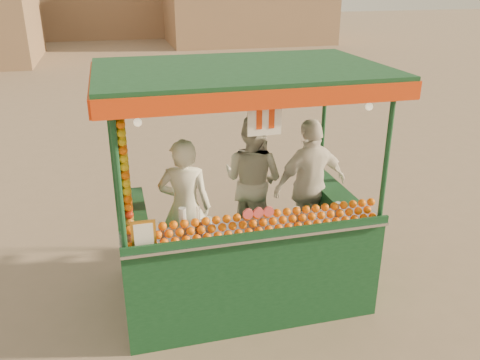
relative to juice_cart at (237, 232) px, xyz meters
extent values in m
plane|color=#776755|center=(-0.35, 0.19, -0.91)|extent=(90.00, 90.00, 0.00)
cube|color=#0F381C|center=(0.08, 0.14, -0.75)|extent=(2.83, 1.74, 0.33)
cylinder|color=black|center=(-0.90, 0.14, -0.72)|extent=(0.39, 0.11, 0.39)
cylinder|color=black|center=(1.06, 0.14, -0.72)|extent=(0.39, 0.11, 0.39)
cube|color=#0F381C|center=(0.08, -0.57, -0.15)|extent=(2.83, 0.33, 0.87)
cube|color=#0F381C|center=(-1.17, 0.25, -0.15)|extent=(0.33, 1.42, 0.87)
cube|color=#0F381C|center=(1.33, 0.25, -0.15)|extent=(0.33, 1.42, 0.87)
cube|color=#B2B2B7|center=(0.08, -0.53, 0.30)|extent=(2.83, 0.50, 0.03)
cylinder|color=#0F381C|center=(-1.28, -0.68, 1.05)|extent=(0.05, 0.05, 1.53)
cylinder|color=#0F381C|center=(1.44, -0.68, 1.05)|extent=(0.05, 0.05, 1.53)
cylinder|color=#0F381C|center=(-1.28, 0.96, 1.05)|extent=(0.05, 0.05, 1.53)
cylinder|color=#0F381C|center=(1.44, 0.96, 1.05)|extent=(0.05, 0.05, 1.53)
cube|color=#0F381C|center=(0.08, 0.14, 1.86)|extent=(3.05, 1.96, 0.09)
cube|color=red|center=(0.08, -0.84, 1.77)|extent=(3.05, 0.04, 0.17)
cube|color=red|center=(0.08, 1.12, 1.77)|extent=(3.05, 0.04, 0.17)
cube|color=red|center=(-1.45, 0.14, 1.77)|extent=(0.04, 1.96, 0.17)
cube|color=red|center=(1.60, 0.14, 1.77)|extent=(0.04, 1.96, 0.17)
cylinder|color=#EC4849|center=(0.06, -0.68, 0.57)|extent=(0.11, 0.03, 0.11)
cube|color=orange|center=(-1.10, -0.68, 0.47)|extent=(0.24, 0.02, 0.31)
cube|color=white|center=(0.08, -0.75, 1.57)|extent=(0.33, 0.02, 0.33)
sphere|color=#FFE5B2|center=(-1.06, -0.60, 1.57)|extent=(0.08, 0.08, 0.08)
sphere|color=#FFE5B2|center=(1.22, -0.60, 1.57)|extent=(0.08, 0.08, 0.08)
imported|color=white|center=(-0.56, 0.26, 0.26)|extent=(0.70, 0.55, 1.70)
imported|color=silver|center=(0.42, 0.79, 0.30)|extent=(1.08, 1.08, 1.77)
imported|color=white|center=(1.08, 0.44, 0.29)|extent=(1.09, 0.61, 1.76)
camera|label=1|loc=(-1.26, -5.04, 2.81)|focal=37.50mm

